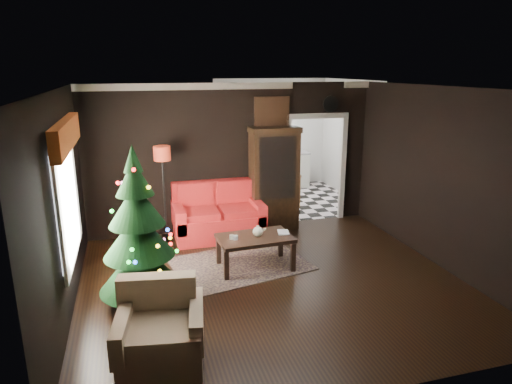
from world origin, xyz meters
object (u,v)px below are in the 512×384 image
object	(u,v)px
coffee_table	(255,252)
christmas_tree	(138,230)
curio_cabinet	(274,181)
armchair	(161,329)
wall_clock	(330,104)
floor_lamp	(165,199)
teapot	(258,231)
loveseat	(218,211)
kitchen_table	(281,189)

from	to	relation	value
coffee_table	christmas_tree	bearing A→B (deg)	-158.74
curio_cabinet	armchair	size ratio (longest dim) A/B	2.10
curio_cabinet	wall_clock	bearing A→B (deg)	8.53
floor_lamp	coffee_table	xyz separation A→B (m)	(1.25, -1.46, -0.56)
floor_lamp	teapot	bearing A→B (deg)	-48.74
curio_cabinet	floor_lamp	bearing A→B (deg)	-173.50
curio_cabinet	floor_lamp	size ratio (longest dim) A/B	1.01
christmas_tree	wall_clock	size ratio (longest dim) A/B	6.52
floor_lamp	coffee_table	world-z (taller)	floor_lamp
loveseat	kitchen_table	distance (m)	2.45
curio_cabinet	armchair	xyz separation A→B (m)	(-2.47, -3.81, -0.49)
armchair	curio_cabinet	bearing A→B (deg)	66.02
kitchen_table	armchair	bearing A→B (deg)	-120.74
christmas_tree	teapot	size ratio (longest dim) A/B	11.51
christmas_tree	teapot	world-z (taller)	christmas_tree
loveseat	curio_cabinet	distance (m)	1.25
curio_cabinet	wall_clock	size ratio (longest dim) A/B	5.94
curio_cabinet	kitchen_table	size ratio (longest dim) A/B	2.53
floor_lamp	teapot	world-z (taller)	floor_lamp
christmas_tree	wall_clock	xyz separation A→B (m)	(3.81, 2.56, 1.33)
wall_clock	coffee_table	bearing A→B (deg)	-137.64
floor_lamp	teapot	xyz separation A→B (m)	(1.29, -1.47, -0.22)
curio_cabinet	floor_lamp	distance (m)	2.13
loveseat	floor_lamp	bearing A→B (deg)	-178.79
floor_lamp	kitchen_table	distance (m)	3.26
christmas_tree	kitchen_table	world-z (taller)	christmas_tree
coffee_table	loveseat	bearing A→B (deg)	101.15
loveseat	teapot	xyz separation A→B (m)	(0.33, -1.49, 0.11)
teapot	wall_clock	size ratio (longest dim) A/B	0.57
coffee_table	curio_cabinet	bearing A→B (deg)	63.16
floor_lamp	armchair	xyz separation A→B (m)	(-0.35, -3.57, -0.37)
curio_cabinet	loveseat	bearing A→B (deg)	-169.17
curio_cabinet	coffee_table	bearing A→B (deg)	-116.84
loveseat	armchair	bearing A→B (deg)	-110.13
wall_clock	floor_lamp	bearing A→B (deg)	-172.76
teapot	wall_clock	world-z (taller)	wall_clock
christmas_tree	kitchen_table	xyz separation A→B (m)	(3.26, 3.81, -0.68)
armchair	teapot	world-z (taller)	armchair
teapot	wall_clock	distance (m)	3.28
armchair	kitchen_table	world-z (taller)	armchair
coffee_table	wall_clock	world-z (taller)	wall_clock
floor_lamp	armchair	size ratio (longest dim) A/B	2.07
armchair	christmas_tree	bearing A→B (deg)	104.83
christmas_tree	curio_cabinet	bearing A→B (deg)	42.33
armchair	kitchen_table	distance (m)	6.09
loveseat	christmas_tree	distance (m)	2.67
christmas_tree	loveseat	bearing A→B (deg)	55.89
loveseat	floor_lamp	xyz separation A→B (m)	(-0.96, -0.02, 0.33)
loveseat	armchair	world-z (taller)	loveseat
christmas_tree	coffee_table	distance (m)	2.04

